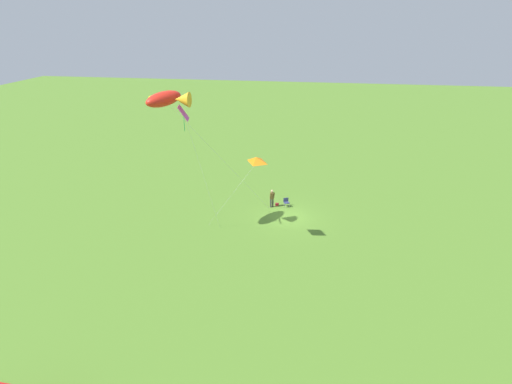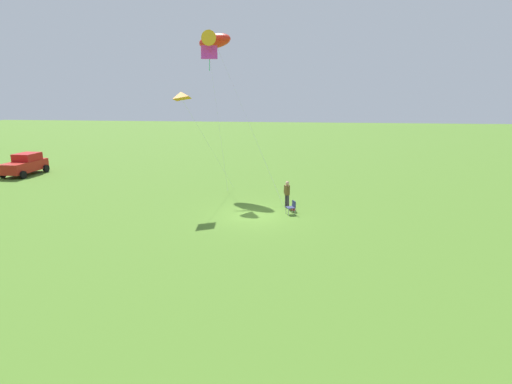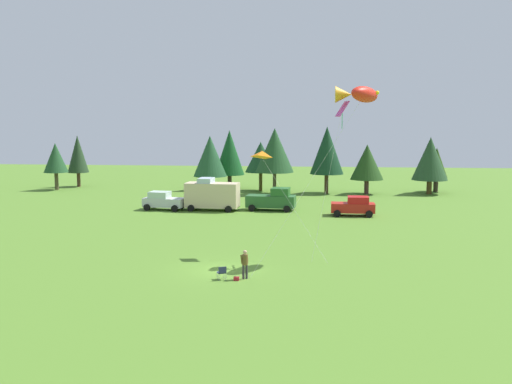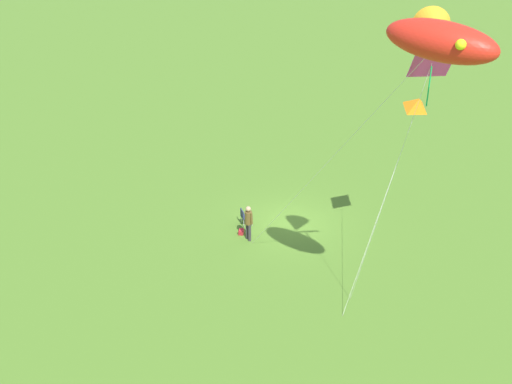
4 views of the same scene
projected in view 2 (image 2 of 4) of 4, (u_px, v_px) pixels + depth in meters
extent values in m
plane|color=#507C28|center=(256.00, 215.00, 24.10)|extent=(160.00, 160.00, 0.00)
cylinder|color=#363137|center=(288.00, 202.00, 25.35)|extent=(0.14, 0.14, 0.85)
cylinder|color=#363137|center=(286.00, 201.00, 25.53)|extent=(0.14, 0.14, 0.85)
cylinder|color=brown|center=(287.00, 190.00, 25.26)|extent=(0.48, 0.48, 0.62)
sphere|color=tan|center=(287.00, 183.00, 25.15)|extent=(0.24, 0.24, 0.24)
cylinder|color=brown|center=(288.00, 190.00, 25.06)|extent=(0.18, 0.17, 0.56)
cylinder|color=brown|center=(285.00, 189.00, 25.39)|extent=(0.16, 0.15, 0.56)
cube|color=navy|center=(290.00, 207.00, 24.09)|extent=(0.64, 0.64, 0.04)
cube|color=navy|center=(294.00, 204.00, 24.11)|extent=(0.45, 0.24, 0.40)
cylinder|color=#A5A8AD|center=(289.00, 212.00, 23.88)|extent=(0.03, 0.03, 0.42)
cylinder|color=#A5A8AD|center=(286.00, 210.00, 24.27)|extent=(0.03, 0.03, 0.42)
cylinder|color=#A5A8AD|center=(295.00, 211.00, 24.01)|extent=(0.03, 0.03, 0.42)
cylinder|color=#A5A8AD|center=(292.00, 210.00, 24.40)|extent=(0.03, 0.03, 0.42)
cube|color=#B1222A|center=(293.00, 208.00, 25.02)|extent=(0.32, 0.22, 0.22)
cube|color=red|center=(24.00, 166.00, 35.63)|extent=(4.24, 1.90, 0.90)
cube|color=red|center=(27.00, 157.00, 35.93)|extent=(2.04, 1.70, 0.65)
cylinder|color=black|center=(27.00, 168.00, 37.33)|extent=(0.68, 0.24, 0.68)
cylinder|color=black|center=(46.00, 168.00, 37.06)|extent=(0.68, 0.24, 0.68)
cylinder|color=black|center=(2.00, 174.00, 34.43)|extent=(0.68, 0.24, 0.68)
cylinder|color=black|center=(23.00, 175.00, 34.15)|extent=(0.68, 0.24, 0.68)
ellipsoid|color=red|center=(215.00, 41.00, 30.60)|extent=(2.63, 3.34, 1.25)
cone|color=#F4A821|center=(210.00, 39.00, 29.27)|extent=(1.08, 1.11, 1.11)
sphere|color=yellow|center=(213.00, 41.00, 31.43)|extent=(0.27, 0.27, 0.27)
cylinder|color=silver|center=(246.00, 117.00, 28.22)|extent=(7.00, 5.88, 11.02)
cylinder|color=#4C3823|center=(284.00, 206.00, 25.83)|extent=(0.04, 0.04, 0.01)
pyramid|color=orange|center=(181.00, 95.00, 25.06)|extent=(1.53, 1.33, 0.66)
cylinder|color=silver|center=(211.00, 148.00, 27.95)|extent=(4.59, 2.47, 6.79)
cylinder|color=#4C3823|center=(234.00, 188.00, 30.83)|extent=(0.04, 0.04, 0.01)
cube|color=#D33B9D|center=(209.00, 52.00, 29.46)|extent=(0.94, 1.33, 1.02)
cylinder|color=#17BC56|center=(209.00, 62.00, 29.63)|extent=(0.04, 0.04, 1.21)
cylinder|color=silver|center=(219.00, 122.00, 29.65)|extent=(1.94, 1.61, 10.08)
cylinder|color=#4C3823|center=(228.00, 191.00, 29.84)|extent=(0.04, 0.04, 0.01)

